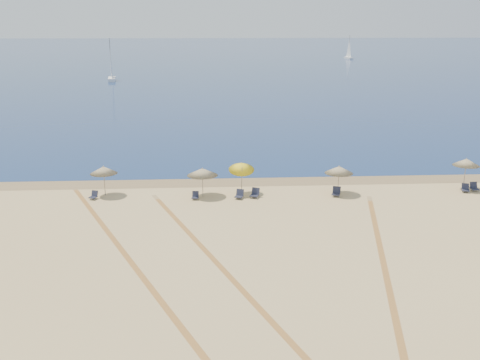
{
  "coord_description": "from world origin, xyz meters",
  "views": [
    {
      "loc": [
        -2.35,
        -19.99,
        12.97
      ],
      "look_at": [
        0.0,
        20.0,
        1.3
      ],
      "focal_mm": 40.95,
      "sensor_mm": 36.0,
      "label": 1
    }
  ],
  "objects_px": {
    "umbrella_2": "(202,172)",
    "umbrella_3": "(241,167)",
    "chair_4": "(239,195)",
    "chair_6": "(336,192)",
    "chair_3": "(195,196)",
    "chair_8": "(474,187)",
    "chair_2": "(94,195)",
    "umbrella_4": "(339,170)",
    "umbrella_1": "(104,170)",
    "chair_5": "(255,193)",
    "chair_7": "(465,188)",
    "sailboat_1": "(111,68)",
    "sailboat_0": "(349,52)",
    "umbrella_5": "(466,162)"
  },
  "relations": [
    {
      "from": "chair_4",
      "to": "chair_8",
      "type": "height_order",
      "value": "chair_8"
    },
    {
      "from": "umbrella_5",
      "to": "chair_3",
      "type": "height_order",
      "value": "umbrella_5"
    },
    {
      "from": "chair_7",
      "to": "umbrella_3",
      "type": "bearing_deg",
      "value": -164.4
    },
    {
      "from": "chair_2",
      "to": "sailboat_1",
      "type": "distance_m",
      "value": 87.41
    },
    {
      "from": "chair_5",
      "to": "chair_8",
      "type": "relative_size",
      "value": 1.28
    },
    {
      "from": "umbrella_1",
      "to": "chair_5",
      "type": "distance_m",
      "value": 11.69
    },
    {
      "from": "umbrella_1",
      "to": "chair_6",
      "type": "height_order",
      "value": "umbrella_1"
    },
    {
      "from": "chair_5",
      "to": "sailboat_1",
      "type": "distance_m",
      "value": 90.35
    },
    {
      "from": "umbrella_3",
      "to": "chair_6",
      "type": "xyz_separation_m",
      "value": [
        7.25,
        -0.96,
        -1.89
      ]
    },
    {
      "from": "umbrella_2",
      "to": "chair_5",
      "type": "relative_size",
      "value": 2.62
    },
    {
      "from": "chair_3",
      "to": "chair_8",
      "type": "distance_m",
      "value": 22.07
    },
    {
      "from": "umbrella_5",
      "to": "chair_2",
      "type": "xyz_separation_m",
      "value": [
        -29.07,
        -0.78,
        -1.97
      ]
    },
    {
      "from": "chair_2",
      "to": "chair_3",
      "type": "relative_size",
      "value": 1.21
    },
    {
      "from": "chair_6",
      "to": "sailboat_1",
      "type": "height_order",
      "value": "sailboat_1"
    },
    {
      "from": "chair_5",
      "to": "sailboat_0",
      "type": "relative_size",
      "value": 0.11
    },
    {
      "from": "chair_5",
      "to": "chair_6",
      "type": "bearing_deg",
      "value": 24.44
    },
    {
      "from": "umbrella_1",
      "to": "umbrella_5",
      "type": "relative_size",
      "value": 0.92
    },
    {
      "from": "chair_2",
      "to": "chair_4",
      "type": "height_order",
      "value": "chair_4"
    },
    {
      "from": "umbrella_1",
      "to": "chair_7",
      "type": "bearing_deg",
      "value": -1.53
    },
    {
      "from": "chair_5",
      "to": "sailboat_0",
      "type": "height_order",
      "value": "sailboat_0"
    },
    {
      "from": "umbrella_1",
      "to": "chair_4",
      "type": "relative_size",
      "value": 2.82
    },
    {
      "from": "umbrella_3",
      "to": "chair_3",
      "type": "distance_m",
      "value": 4.21
    },
    {
      "from": "chair_6",
      "to": "chair_7",
      "type": "height_order",
      "value": "chair_6"
    },
    {
      "from": "umbrella_3",
      "to": "umbrella_4",
      "type": "xyz_separation_m",
      "value": [
        7.5,
        -0.47,
        -0.25
      ]
    },
    {
      "from": "umbrella_2",
      "to": "chair_3",
      "type": "bearing_deg",
      "value": -129.9
    },
    {
      "from": "chair_4",
      "to": "chair_6",
      "type": "distance_m",
      "value": 7.48
    },
    {
      "from": "umbrella_2",
      "to": "sailboat_1",
      "type": "bearing_deg",
      "value": 103.73
    },
    {
      "from": "umbrella_3",
      "to": "sailboat_1",
      "type": "bearing_deg",
      "value": 105.66
    },
    {
      "from": "umbrella_3",
      "to": "chair_8",
      "type": "bearing_deg",
      "value": -0.81
    },
    {
      "from": "umbrella_1",
      "to": "umbrella_2",
      "type": "distance_m",
      "value": 7.56
    },
    {
      "from": "umbrella_2",
      "to": "umbrella_3",
      "type": "bearing_deg",
      "value": 7.57
    },
    {
      "from": "chair_5",
      "to": "chair_2",
      "type": "bearing_deg",
      "value": -156.88
    },
    {
      "from": "umbrella_5",
      "to": "chair_5",
      "type": "distance_m",
      "value": 17.0
    },
    {
      "from": "chair_5",
      "to": "chair_7",
      "type": "xyz_separation_m",
      "value": [
        16.68,
        0.41,
        -0.03
      ]
    },
    {
      "from": "chair_4",
      "to": "umbrella_1",
      "type": "bearing_deg",
      "value": -165.35
    },
    {
      "from": "chair_6",
      "to": "chair_3",
      "type": "bearing_deg",
      "value": -157.97
    },
    {
      "from": "chair_4",
      "to": "sailboat_1",
      "type": "distance_m",
      "value": 90.2
    },
    {
      "from": "umbrella_1",
      "to": "chair_8",
      "type": "distance_m",
      "value": 29.08
    },
    {
      "from": "umbrella_4",
      "to": "chair_6",
      "type": "bearing_deg",
      "value": -116.47
    },
    {
      "from": "umbrella_3",
      "to": "chair_3",
      "type": "xyz_separation_m",
      "value": [
        -3.57,
        -1.08,
        -1.95
      ]
    },
    {
      "from": "umbrella_5",
      "to": "chair_6",
      "type": "relative_size",
      "value": 2.93
    },
    {
      "from": "chair_6",
      "to": "sailboat_1",
      "type": "xyz_separation_m",
      "value": [
        -31.33,
        86.8,
        2.5
      ]
    },
    {
      "from": "chair_7",
      "to": "sailboat_1",
      "type": "xyz_separation_m",
      "value": [
        -41.73,
        86.37,
        2.53
      ]
    },
    {
      "from": "chair_3",
      "to": "sailboat_1",
      "type": "distance_m",
      "value": 89.35
    },
    {
      "from": "umbrella_2",
      "to": "chair_8",
      "type": "height_order",
      "value": "umbrella_2"
    },
    {
      "from": "umbrella_1",
      "to": "sailboat_0",
      "type": "bearing_deg",
      "value": 69.49
    },
    {
      "from": "chair_7",
      "to": "sailboat_1",
      "type": "relative_size",
      "value": 0.08
    },
    {
      "from": "umbrella_2",
      "to": "chair_4",
      "type": "distance_m",
      "value": 3.3
    },
    {
      "from": "chair_6",
      "to": "sailboat_0",
      "type": "height_order",
      "value": "sailboat_0"
    },
    {
      "from": "umbrella_2",
      "to": "chair_3",
      "type": "xyz_separation_m",
      "value": [
        -0.57,
        -0.68,
        -1.68
      ]
    }
  ]
}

